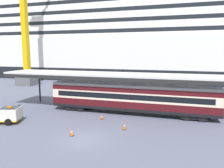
# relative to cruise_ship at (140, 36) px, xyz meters

# --- Properties ---
(ground_plane) EXTENTS (400.00, 400.00, 0.00)m
(ground_plane) POSITION_rel_cruise_ship_xyz_m (2.94, -50.22, -13.38)
(ground_plane) COLOR slate
(cruise_ship) EXTENTS (171.83, 24.26, 38.87)m
(cruise_ship) POSITION_rel_cruise_ship_xyz_m (0.00, 0.00, 0.00)
(cruise_ship) COLOR black
(cruise_ship) RESTS_ON ground
(platform_canopy) EXTENTS (38.33, 5.30, 5.45)m
(platform_canopy) POSITION_rel_cruise_ship_xyz_m (5.55, -39.67, -8.22)
(platform_canopy) COLOR silver
(platform_canopy) RESTS_ON ground
(train_carriage) EXTENTS (22.56, 2.81, 4.11)m
(train_carriage) POSITION_rel_cruise_ship_xyz_m (5.55, -40.12, -11.08)
(train_carriage) COLOR black
(train_carriage) RESTS_ON ground
(service_truck) EXTENTS (5.56, 3.43, 2.02)m
(service_truck) POSITION_rel_cruise_ship_xyz_m (-8.47, -48.35, -12.39)
(service_truck) COLOR silver
(service_truck) RESTS_ON ground
(traffic_cone_near) EXTENTS (0.36, 0.36, 0.74)m
(traffic_cone_near) POSITION_rel_cruise_ship_xyz_m (1.38, -49.68, -13.02)
(traffic_cone_near) COLOR black
(traffic_cone_near) RESTS_ON ground
(traffic_cone_mid) EXTENTS (0.36, 0.36, 0.64)m
(traffic_cone_mid) POSITION_rel_cruise_ship_xyz_m (2.53, -43.68, -13.07)
(traffic_cone_mid) COLOR black
(traffic_cone_mid) RESTS_ON ground
(traffic_cone_far) EXTENTS (0.36, 0.36, 0.79)m
(traffic_cone_far) POSITION_rel_cruise_ship_xyz_m (6.11, -46.36, -13.00)
(traffic_cone_far) COLOR black
(traffic_cone_far) RESTS_ON ground
(dockside_crane) EXTENTS (13.53, 4.40, 57.32)m
(dockside_crane) POSITION_rel_cruise_ship_xyz_m (-24.50, -22.13, 4.22)
(dockside_crane) COLOR #595960
(dockside_crane) RESTS_ON ground
(quay_bollard) EXTENTS (0.48, 0.48, 0.96)m
(quay_bollard) POSITION_rel_cruise_ship_xyz_m (-10.10, -43.53, -12.87)
(quay_bollard) COLOR black
(quay_bollard) RESTS_ON ground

